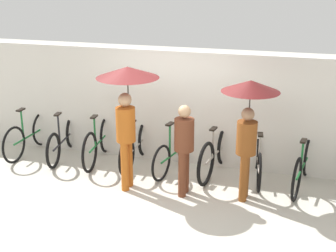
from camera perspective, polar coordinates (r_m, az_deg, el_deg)
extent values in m
plane|color=beige|center=(7.65, -1.86, -9.13)|extent=(30.00, 30.00, 0.00)
cube|color=silver|center=(8.78, 1.59, 2.19)|extent=(14.07, 0.12, 2.15)
torus|color=black|center=(10.20, -15.07, -0.29)|extent=(0.06, 0.72, 0.72)
torus|color=black|center=(9.41, -18.27, -2.20)|extent=(0.06, 0.72, 0.72)
cylinder|color=#19662D|center=(9.80, -16.61, -1.21)|extent=(0.05, 1.01, 0.04)
cylinder|color=#19662D|center=(9.57, -17.34, 0.12)|extent=(0.04, 0.04, 0.59)
cube|color=black|center=(9.48, -17.52, 1.90)|extent=(0.09, 0.20, 0.03)
cylinder|color=#19662D|center=(10.09, -15.24, 1.68)|extent=(0.04, 0.04, 0.74)
cylinder|color=#19662D|center=(9.99, -15.42, 3.70)|extent=(0.44, 0.03, 0.03)
torus|color=black|center=(9.93, -11.60, -0.65)|extent=(0.16, 0.68, 0.68)
torus|color=black|center=(8.97, -13.80, -2.95)|extent=(0.16, 0.68, 0.68)
cylinder|color=black|center=(9.44, -12.64, -1.74)|extent=(0.21, 1.08, 0.04)
cylinder|color=black|center=(9.18, -13.17, -0.43)|extent=(0.04, 0.04, 0.59)
cube|color=black|center=(9.08, -13.31, 1.42)|extent=(0.12, 0.21, 0.03)
cylinder|color=black|center=(9.82, -11.74, 1.30)|extent=(0.04, 0.04, 0.71)
cylinder|color=black|center=(9.72, -11.87, 3.30)|extent=(0.44, 0.10, 0.03)
torus|color=black|center=(9.55, -7.50, -0.97)|extent=(0.13, 0.76, 0.76)
torus|color=black|center=(8.66, -9.53, -3.19)|extent=(0.13, 0.76, 0.76)
cylinder|color=#19662D|center=(9.10, -8.46, -2.02)|extent=(0.14, 1.01, 0.04)
cylinder|color=#19662D|center=(8.85, -8.92, -0.71)|extent=(0.04, 0.04, 0.57)
cube|color=black|center=(8.75, -9.01, 1.13)|extent=(0.11, 0.21, 0.03)
cylinder|color=#19662D|center=(9.44, -7.58, 0.96)|extent=(0.04, 0.04, 0.68)
cylinder|color=#19662D|center=(9.34, -7.67, 2.93)|extent=(0.44, 0.07, 0.03)
torus|color=black|center=(9.31, -2.82, -1.40)|extent=(0.07, 0.74, 0.74)
torus|color=black|center=(8.41, -5.06, -3.74)|extent=(0.07, 0.74, 0.74)
cylinder|color=#A59E93|center=(8.86, -3.88, -2.51)|extent=(0.05, 1.04, 0.04)
cylinder|color=#A59E93|center=(8.61, -4.32, -1.28)|extent=(0.04, 0.04, 0.53)
cube|color=black|center=(8.51, -4.37, 0.50)|extent=(0.09, 0.20, 0.03)
cylinder|color=#A59E93|center=(9.21, -2.85, 0.47)|extent=(0.04, 0.04, 0.64)
cylinder|color=#A59E93|center=(9.11, -2.88, 2.38)|extent=(0.44, 0.03, 0.03)
torus|color=black|center=(9.02, 2.21, -2.34)|extent=(0.17, 0.66, 0.66)
torus|color=black|center=(8.20, -0.83, -4.55)|extent=(0.17, 0.66, 0.66)
cylinder|color=#19662D|center=(8.61, 0.76, -3.39)|extent=(0.23, 0.98, 0.04)
cylinder|color=#19662D|center=(8.35, 0.23, -1.84)|extent=(0.04, 0.04, 0.61)
cube|color=black|center=(8.24, 0.23, 0.25)|extent=(0.13, 0.21, 0.03)
cylinder|color=#19662D|center=(8.89, 2.24, -0.08)|extent=(0.04, 0.04, 0.75)
cylinder|color=#19662D|center=(8.78, 2.27, 2.23)|extent=(0.44, 0.12, 0.03)
torus|color=black|center=(8.96, 6.93, -2.22)|extent=(0.17, 0.78, 0.78)
torus|color=black|center=(8.05, 4.64, -4.64)|extent=(0.17, 0.78, 0.78)
cylinder|color=#A59E93|center=(8.50, 5.85, -3.36)|extent=(0.18, 1.03, 0.04)
cylinder|color=#A59E93|center=(8.24, 5.50, -2.13)|extent=(0.04, 0.04, 0.52)
cube|color=black|center=(8.15, 5.56, -0.34)|extent=(0.12, 0.21, 0.03)
cylinder|color=#A59E93|center=(8.86, 7.00, -0.47)|extent=(0.04, 0.04, 0.58)
cylinder|color=#A59E93|center=(8.77, 7.07, 1.31)|extent=(0.44, 0.09, 0.03)
torus|color=black|center=(8.87, 10.79, -3.01)|extent=(0.14, 0.67, 0.68)
torus|color=black|center=(7.97, 11.05, -5.60)|extent=(0.14, 0.67, 0.68)
cylinder|color=#A59E93|center=(8.41, 10.91, -4.23)|extent=(0.18, 0.97, 0.04)
cylinder|color=#A59E93|center=(8.15, 11.07, -2.93)|extent=(0.04, 0.04, 0.55)
cube|color=black|center=(8.05, 11.20, -1.03)|extent=(0.12, 0.21, 0.03)
cylinder|color=#A59E93|center=(8.75, 10.93, -0.94)|extent=(0.04, 0.04, 0.68)
cylinder|color=#A59E93|center=(8.64, 11.06, 1.19)|extent=(0.44, 0.09, 0.03)
torus|color=black|center=(8.78, 16.68, -3.53)|extent=(0.16, 0.73, 0.73)
torus|color=black|center=(7.80, 15.40, -6.29)|extent=(0.16, 0.73, 0.73)
cylinder|color=#19662D|center=(8.29, 16.08, -4.83)|extent=(0.20, 1.07, 0.04)
cylinder|color=#19662D|center=(8.01, 16.02, -3.61)|extent=(0.04, 0.04, 0.52)
cube|color=black|center=(7.92, 16.20, -1.75)|extent=(0.12, 0.21, 0.03)
cylinder|color=#19662D|center=(8.66, 16.89, -1.45)|extent=(0.04, 0.04, 0.68)
cylinder|color=#19662D|center=(8.56, 17.10, 0.67)|extent=(0.44, 0.09, 0.03)
cylinder|color=#B25619|center=(7.85, -5.29, -4.97)|extent=(0.13, 0.13, 0.85)
cylinder|color=#B25619|center=(8.00, -4.79, -4.48)|extent=(0.13, 0.13, 0.85)
cylinder|color=#B25619|center=(7.67, -5.19, 0.19)|extent=(0.32, 0.32, 0.58)
sphere|color=tan|center=(7.55, -5.28, 3.22)|extent=(0.22, 0.22, 0.22)
cylinder|color=#332D28|center=(7.68, -4.87, 3.28)|extent=(0.02, 0.02, 0.72)
cone|color=#591919|center=(7.57, -4.96, 6.56)|extent=(1.03, 1.03, 0.18)
cylinder|color=brown|center=(7.63, 1.74, -5.92)|extent=(0.13, 0.13, 0.78)
cylinder|color=brown|center=(7.79, 2.12, -5.39)|extent=(0.13, 0.13, 0.78)
cylinder|color=brown|center=(7.46, 1.98, -1.06)|extent=(0.32, 0.32, 0.53)
sphere|color=tan|center=(7.34, 2.02, 1.78)|extent=(0.20, 0.20, 0.20)
cylinder|color=brown|center=(7.58, 9.19, -6.34)|extent=(0.13, 0.13, 0.78)
cylinder|color=brown|center=(7.74, 9.39, -5.79)|extent=(0.13, 0.13, 0.78)
cylinder|color=brown|center=(7.41, 9.56, -1.43)|extent=(0.32, 0.32, 0.53)
sphere|color=#997051|center=(7.29, 9.72, 1.44)|extent=(0.20, 0.20, 0.20)
cylinder|color=#332D28|center=(7.43, 9.86, 1.61)|extent=(0.02, 0.02, 0.68)
cone|color=#591919|center=(7.31, 10.05, 4.83)|extent=(0.92, 0.92, 0.18)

